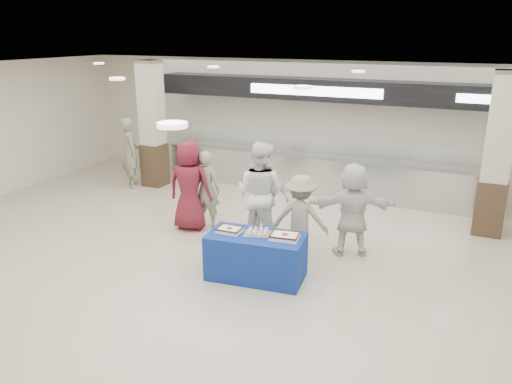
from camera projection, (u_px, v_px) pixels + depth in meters
The scene contains 15 objects.
ground at pixel (209, 284), 7.99m from camera, with size 14.00×14.00×0.00m, color beige.
serving_line at pixel (316, 147), 12.30m from camera, with size 8.70×0.85×2.80m.
column_left at pixel (153, 127), 12.74m from camera, with size 0.55×0.55×3.20m.
column_right at pixel (497, 159), 9.57m from camera, with size 0.55×0.55×3.20m.
display_table at pixel (256, 256), 8.10m from camera, with size 1.55×0.78×0.75m, color navy.
sheet_cake_left at pixel (230, 229), 8.10m from camera, with size 0.40×0.31×0.09m.
sheet_cake_right at pixel (285, 236), 7.83m from camera, with size 0.48×0.40×0.09m.
cupcake_tray at pixel (258, 232), 8.00m from camera, with size 0.50×0.43×0.07m.
civilian_maroon at pixel (190, 186), 9.99m from camera, with size 0.90×0.58×1.83m, color maroon.
soldier_a at pixel (206, 189), 10.15m from camera, with size 0.59×0.38×1.61m, color gray.
chef_tall at pixel (260, 193), 9.31m from camera, with size 0.95×0.74×1.96m, color white.
chef_short at pixel (265, 197), 9.59m from camera, with size 0.97×0.41×1.66m, color white.
soldier_b at pixel (300, 218), 8.65m from camera, with size 1.00×0.57×1.55m, color gray.
civilian_white at pixel (353, 209), 8.84m from camera, with size 1.58×0.50×1.70m, color white.
soldier_bg at pixel (131, 153), 12.79m from camera, with size 0.66×0.43×1.81m, color gray.
Camera 1 is at (3.67, -6.19, 3.85)m, focal length 35.00 mm.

